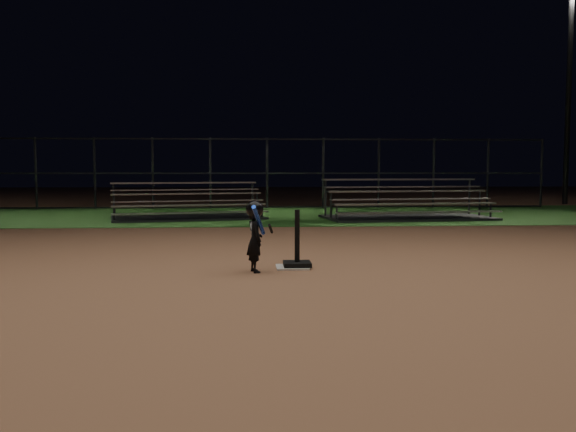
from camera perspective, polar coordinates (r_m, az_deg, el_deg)
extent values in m
plane|color=#966344|center=(8.37, 0.42, -4.97)|extent=(80.00, 80.00, 0.00)
cube|color=#204E19|center=(18.30, -1.74, 0.14)|extent=(60.00, 8.00, 0.01)
cube|color=beige|center=(8.37, 0.42, -4.88)|extent=(0.45, 0.45, 0.02)
cube|color=black|center=(8.38, 0.88, -4.58)|extent=(0.38, 0.38, 0.06)
cylinder|color=black|center=(8.33, 0.88, -1.90)|extent=(0.07, 0.07, 0.73)
imported|color=black|center=(7.98, -3.18, -2.30)|extent=(0.29, 0.36, 0.86)
sphere|color=black|center=(7.95, -3.19, 0.66)|extent=(0.23, 0.23, 0.23)
cylinder|color=blue|center=(7.81, -2.81, -0.42)|extent=(0.19, 0.58, 0.43)
cylinder|color=black|center=(7.94, -1.67, -1.21)|extent=(0.08, 0.19, 0.14)
cube|color=#B5B5BA|center=(16.40, -9.25, 1.03)|extent=(4.09, 1.19, 0.04)
cube|color=#B5B5BA|center=(16.12, -9.11, 0.31)|extent=(4.09, 1.19, 0.03)
cube|color=#B5B5BA|center=(16.95, -9.52, 2.11)|extent=(4.09, 1.19, 0.04)
cube|color=#B5B5BA|center=(16.67, -9.38, 1.43)|extent=(4.09, 1.19, 0.03)
cube|color=#B5B5BA|center=(17.51, -9.76, 3.13)|extent=(4.09, 1.19, 0.04)
cube|color=#B5B5BA|center=(17.22, -9.64, 2.49)|extent=(4.09, 1.19, 0.03)
cube|color=#38383D|center=(16.99, -9.49, -0.16)|extent=(4.49, 2.91, 0.06)
cube|color=#B7B8BC|center=(16.44, 12.05, 1.14)|extent=(4.55, 0.79, 0.05)
cube|color=#B7B8BC|center=(16.16, 12.47, 0.35)|extent=(4.55, 0.79, 0.03)
cube|color=#B7B8BC|center=(17.01, 11.27, 2.33)|extent=(4.55, 0.79, 0.05)
cube|color=#B7B8BC|center=(16.72, 11.66, 1.59)|extent=(4.55, 0.79, 0.03)
cube|color=#B7B8BC|center=(17.58, 10.55, 3.44)|extent=(4.55, 0.79, 0.05)
cube|color=#B7B8BC|center=(17.29, 10.91, 2.74)|extent=(4.55, 0.79, 0.03)
cube|color=#38383D|center=(17.05, 11.24, -0.16)|extent=(4.78, 2.73, 0.07)
cube|color=#38383D|center=(21.29, -2.00, 0.86)|extent=(20.00, 0.05, 0.05)
cube|color=#38383D|center=(21.25, -2.00, 4.09)|extent=(20.00, 0.05, 0.05)
cube|color=#38383D|center=(21.28, -2.01, 7.32)|extent=(20.00, 0.05, 0.05)
cylinder|color=#38383D|center=(21.70, -15.35, 3.94)|extent=(0.08, 0.08, 2.50)
cylinder|color=#38383D|center=(21.25, -2.00, 4.09)|extent=(0.08, 0.08, 2.50)
cylinder|color=#38383D|center=(21.96, 11.19, 4.02)|extent=(0.08, 0.08, 2.50)
cylinder|color=#38383D|center=(23.73, 22.97, 3.78)|extent=(0.08, 0.08, 2.50)
cylinder|color=#2D2D30|center=(26.55, 25.12, 9.69)|extent=(0.20, 0.20, 8.00)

